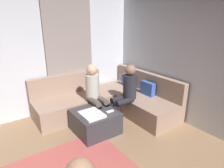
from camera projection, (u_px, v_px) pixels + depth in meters
The scene contains 9 objects.
wall_left at pixel (5, 58), 3.75m from camera, with size 0.12×6.00×2.70m, color silver.
curtain_panel at pixel (70, 56), 4.41m from camera, with size 0.06×1.10×2.50m, color gray.
sectional_couch at pixel (110, 100), 4.45m from camera, with size 2.10×2.55×0.87m.
ottoman at pixel (95, 121), 3.68m from camera, with size 0.76×0.76×0.42m, color #333338.
folded_blanket at pixel (92, 114), 3.46m from camera, with size 0.44×0.36×0.04m, color white.
coffee_mug at pixel (97, 103), 3.86m from camera, with size 0.08×0.08×0.10m, color #334C72.
game_remote at pixel (110, 111), 3.59m from camera, with size 0.05×0.15×0.02m, color white.
person_on_couch_back at pixel (126, 91), 3.96m from camera, with size 0.30×0.60×1.20m.
person_on_couch_side at pixel (95, 91), 3.96m from camera, with size 0.60×0.30×1.20m.
Camera 1 is at (1.30, -0.43, 2.08)m, focal length 30.94 mm.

